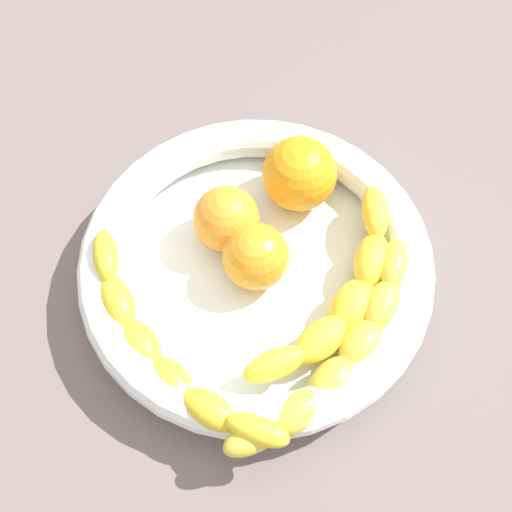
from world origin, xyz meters
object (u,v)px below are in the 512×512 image
Objects in this scene: orange_front at (226,219)px; banana_draped_right at (341,357)px; orange_mid_left at (299,174)px; banana_arching_top at (162,354)px; banana_draped_left at (344,297)px; fruit_bowl at (256,267)px; orange_mid_right at (256,258)px.

banana_draped_right is at bearing -147.73° from orange_front.
orange_mid_left is at bearing -59.97° from orange_front.
orange_mid_left is (15.93, -12.68, 0.73)cm from banana_arching_top.
banana_arching_top reaches higher than banana_draped_left.
orange_front reaches higher than fruit_bowl.
banana_draped_left is at bearing -75.57° from banana_arching_top.
orange_front is at bearing -25.93° from banana_arching_top.
orange_mid_left is 1.17× the size of orange_mid_right.
orange_mid_left is (17.21, 1.51, 1.07)cm from banana_draped_right.
orange_mid_left is at bearing 5.00° from banana_draped_right.
orange_front is at bearing 29.45° from orange_mid_right.
banana_draped_left reaches higher than banana_draped_right.
banana_arching_top is at bearing 134.71° from fruit_bowl.
orange_mid_left is 9.24cm from orange_mid_right.
banana_arching_top is at bearing 141.49° from orange_mid_left.
fruit_bowl is 1.69× the size of banana_draped_right.
banana_draped_right is 15.68cm from orange_front.
orange_mid_left is (12.05, 2.41, 0.93)cm from banana_draped_left.
orange_front is (11.97, -5.82, 0.28)cm from banana_arching_top.
banana_draped_left is 8.07cm from orange_mid_right.
orange_mid_right is at bearing 150.32° from orange_mid_left.
banana_draped_left is 15.58cm from banana_arching_top.
orange_front is (13.25, 8.36, 0.61)cm from banana_draped_right.
banana_draped_left reaches higher than fruit_bowl.
orange_front is 0.87× the size of orange_mid_left.
orange_front is at bearing 32.27° from banana_draped_right.
banana_draped_right is at bearing -146.54° from orange_mid_right.
fruit_bowl is 1.85cm from orange_mid_right.
fruit_bowl is at bearing -7.19° from orange_mid_right.
banana_draped_right is at bearing -146.97° from fruit_bowl.
orange_mid_right is (7.91, -8.11, 0.23)cm from banana_arching_top.
banana_draped_left is 12.31cm from orange_front.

